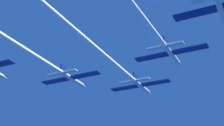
{
  "coord_description": "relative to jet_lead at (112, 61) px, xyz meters",
  "views": [
    {
      "loc": [
        39.52,
        -99.48,
        -40.35
      ],
      "look_at": [
        0.09,
        -20.02,
        0.27
      ],
      "focal_mm": 56.25,
      "sensor_mm": 36.0,
      "label": 1
    }
  ],
  "objects": [
    {
      "name": "jet_lead",
      "position": [
        0.0,
        0.0,
        0.0
      ],
      "size": [
        19.87,
        70.27,
        3.29
      ],
      "color": "silver"
    },
    {
      "name": "jet_left_wing",
      "position": [
        -16.62,
        -14.71,
        0.03
      ],
      "size": [
        19.87,
        69.11,
        3.29
      ],
      "color": "silver"
    },
    {
      "name": "jet_right_wing",
      "position": [
        15.43,
        -14.64,
        0.99
      ],
      "size": [
        19.87,
        66.55,
        3.29
      ],
      "color": "silver"
    }
  ]
}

